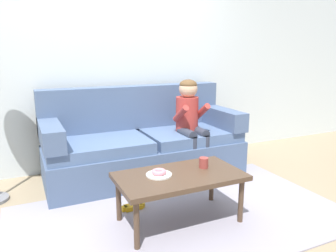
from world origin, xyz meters
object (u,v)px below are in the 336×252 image
(coffee_table, at_px, (180,179))
(donut, at_px, (159,172))
(couch, at_px, (143,145))
(mug, at_px, (204,163))
(toy_controller, at_px, (133,207))
(person_child, at_px, (190,118))

(coffee_table, height_order, donut, donut)
(coffee_table, bearing_deg, couch, 84.24)
(coffee_table, height_order, mug, mug)
(coffee_table, relative_size, donut, 8.63)
(couch, distance_m, coffee_table, 1.18)
(couch, xyz_separation_m, donut, (-0.29, -1.13, 0.10))
(donut, bearing_deg, coffee_table, -14.19)
(toy_controller, bearing_deg, mug, 1.93)
(coffee_table, xyz_separation_m, person_child, (0.62, 0.96, 0.29))
(coffee_table, bearing_deg, mug, 10.76)
(couch, xyz_separation_m, coffee_table, (-0.12, -1.17, 0.03))
(mug, bearing_deg, person_child, 68.29)
(person_child, height_order, toy_controller, person_child)
(couch, height_order, donut, couch)
(coffee_table, distance_m, person_child, 1.17)
(donut, xyz_separation_m, toy_controller, (-0.12, 0.32, -0.44))
(coffee_table, height_order, toy_controller, coffee_table)
(person_child, relative_size, donut, 9.18)
(toy_controller, bearing_deg, person_child, 65.39)
(couch, relative_size, toy_controller, 9.79)
(person_child, bearing_deg, toy_controller, -146.73)
(donut, xyz_separation_m, mug, (0.42, 0.01, 0.01))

